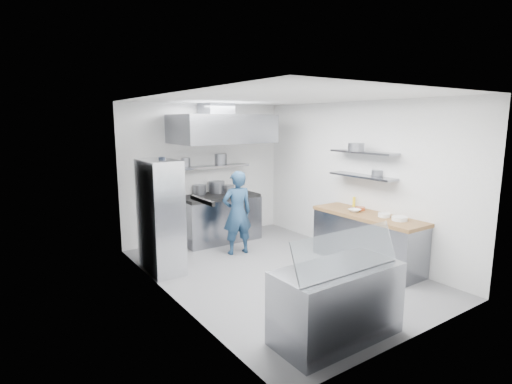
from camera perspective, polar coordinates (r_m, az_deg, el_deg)
floor at (r=6.72m, az=2.95°, el=-11.31°), size 5.00×5.00×0.00m
ceiling at (r=6.26m, az=3.18°, el=13.28°), size 5.00×5.00×0.00m
wall_back at (r=8.44m, az=-7.30°, el=2.87°), size 3.60×2.80×0.02m
wall_front at (r=4.65m, az=22.13°, el=-3.71°), size 3.60×2.80×0.02m
wall_left at (r=5.46m, az=-12.15°, el=-1.23°), size 2.80×5.00×0.02m
wall_right at (r=7.56m, az=13.98°, el=1.81°), size 2.80×5.00×0.02m
gas_range at (r=8.32m, az=-5.28°, el=-3.87°), size 1.60×0.80×0.90m
cooktop at (r=8.21m, az=-5.33°, el=-0.61°), size 1.57×0.78×0.06m
stock_pot_left at (r=8.29m, az=-8.06°, el=0.35°), size 0.26×0.26×0.20m
stock_pot_mid at (r=8.46m, az=-5.63°, el=0.73°), size 0.34×0.34×0.24m
stock_pot_right at (r=8.42m, az=-3.96°, el=0.43°), size 0.25×0.25×0.16m
over_range_shelf at (r=8.33m, az=-6.20°, el=3.63°), size 1.60×0.30×0.04m
shelf_pot_a at (r=8.31m, az=-10.23°, el=4.27°), size 0.26×0.26×0.18m
shelf_pot_b at (r=8.63m, az=-5.21°, el=4.74°), size 0.30×0.30×0.22m
extractor_hood at (r=7.92m, az=-4.87°, el=8.97°), size 1.90×1.15×0.55m
hood_duct at (r=8.12m, az=-5.71°, el=11.67°), size 0.55×0.55×0.24m
red_firebox at (r=7.90m, az=-15.20°, el=2.25°), size 0.22×0.10×0.26m
chef at (r=7.39m, az=-2.71°, el=-2.98°), size 0.62×0.46×1.56m
wire_rack at (r=6.67m, az=-13.50°, el=-3.41°), size 0.50×0.90×1.85m
rack_bin_a at (r=6.53m, az=-12.87°, el=-4.80°), size 0.14×0.18×0.16m
rack_bin_b at (r=6.82m, az=-14.36°, el=0.06°), size 0.15×0.19×0.17m
rack_jar at (r=6.50m, az=-13.26°, el=4.09°), size 0.11×0.11×0.18m
knife_strip at (r=4.63m, az=-7.69°, el=-1.21°), size 0.04×0.55×0.05m
prep_counter_base at (r=7.15m, az=15.52°, el=-6.79°), size 0.62×2.00×0.84m
prep_counter_top at (r=7.03m, az=15.69°, el=-3.27°), size 0.65×2.04×0.06m
plate_stack_a at (r=6.72m, az=19.82°, el=-3.59°), size 0.24×0.24×0.06m
plate_stack_b at (r=6.89m, az=17.84°, el=-3.15°), size 0.20×0.20×0.06m
copper_pan at (r=7.28m, az=14.66°, el=-2.30°), size 0.17×0.17×0.06m
squeeze_bottle at (r=7.54m, az=13.82°, el=-1.37°), size 0.05×0.05×0.18m
mixing_bowl at (r=7.12m, az=13.89°, el=-2.58°), size 0.21×0.21×0.05m
wall_shelf_lower at (r=7.23m, az=14.93°, el=2.20°), size 0.30×1.30×0.04m
wall_shelf_upper at (r=7.19m, az=15.09°, el=5.52°), size 0.30×1.30×0.04m
shelf_pot_c at (r=7.18m, az=16.95°, el=2.62°), size 0.20×0.20×0.10m
shelf_pot_d at (r=7.09m, az=14.11°, el=6.24°), size 0.28×0.28×0.14m
display_case at (r=4.76m, az=11.46°, el=-15.27°), size 1.50×0.70×0.85m
display_glass at (r=4.45m, az=12.87°, el=-8.23°), size 1.47×0.19×0.42m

